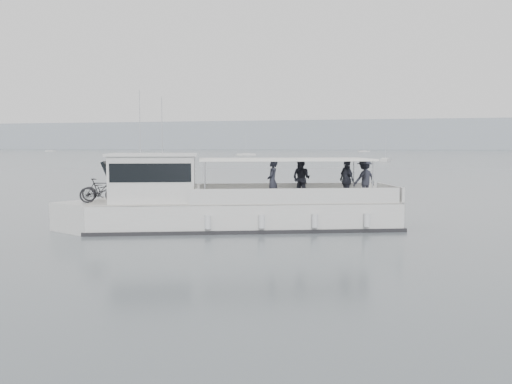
# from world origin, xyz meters

# --- Properties ---
(ground) EXTENTS (1400.00, 1400.00, 0.00)m
(ground) POSITION_xyz_m (0.00, 0.00, 0.00)
(ground) COLOR #50595F
(ground) RESTS_ON ground
(headland) EXTENTS (1400.00, 90.00, 28.00)m
(headland) POSITION_xyz_m (0.00, 560.00, 14.00)
(headland) COLOR #939EA8
(headland) RESTS_ON ground
(tour_boat) EXTENTS (14.70, 8.05, 6.29)m
(tour_boat) POSITION_xyz_m (-4.03, 0.58, 1.03)
(tour_boat) COLOR silver
(tour_boat) RESTS_ON ground
(moored_fleet) EXTENTS (400.23, 323.29, 9.36)m
(moored_fleet) POSITION_xyz_m (-8.95, 182.66, 0.36)
(moored_fleet) COLOR silver
(moored_fleet) RESTS_ON ground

